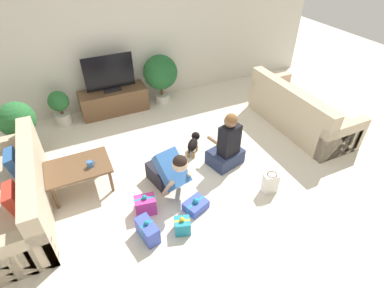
{
  "coord_description": "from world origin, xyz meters",
  "views": [
    {
      "loc": [
        -1.44,
        -3.17,
        3.2
      ],
      "look_at": [
        0.1,
        0.1,
        0.45
      ],
      "focal_mm": 28.0,
      "sensor_mm": 36.0,
      "label": 1
    }
  ],
  "objects": [
    {
      "name": "tv",
      "position": [
        -0.59,
        2.32,
        0.8
      ],
      "size": [
        0.94,
        0.2,
        0.7
      ],
      "color": "black",
      "rests_on": "tv_console"
    },
    {
      "name": "gift_box_a",
      "position": [
        -0.23,
        -0.72,
        0.07
      ],
      "size": [
        0.37,
        0.33,
        0.2
      ],
      "rotation": [
        0.0,
        0.0,
        0.35
      ],
      "color": "#3D51BC",
      "rests_on": "ground_plane"
    },
    {
      "name": "person_kneeling",
      "position": [
        -0.41,
        -0.22,
        0.36
      ],
      "size": [
        0.48,
        0.84,
        0.81
      ],
      "rotation": [
        0.0,
        0.0,
        0.22
      ],
      "color": "#23232D",
      "rests_on": "ground_plane"
    },
    {
      "name": "sofa_left",
      "position": [
        -2.4,
        0.23,
        0.3
      ],
      "size": [
        0.9,
        2.08,
        0.85
      ],
      "rotation": [
        0.0,
        0.0,
        -1.57
      ],
      "color": "#C6B293",
      "rests_on": "ground_plane"
    },
    {
      "name": "mug",
      "position": [
        -1.39,
        0.27,
        0.47
      ],
      "size": [
        0.12,
        0.08,
        0.09
      ],
      "color": "#386BAD",
      "rests_on": "coffee_table"
    },
    {
      "name": "tv_console",
      "position": [
        -0.59,
        2.32,
        0.24
      ],
      "size": [
        1.31,
        0.48,
        0.48
      ],
      "color": "brown",
      "rests_on": "ground_plane"
    },
    {
      "name": "potted_plant_back_right",
      "position": [
        0.41,
        2.27,
        0.66
      ],
      "size": [
        0.7,
        0.7,
        1.03
      ],
      "color": "beige",
      "rests_on": "ground_plane"
    },
    {
      "name": "gift_box_c",
      "position": [
        -0.96,
        -0.87,
        0.13
      ],
      "size": [
        0.23,
        0.37,
        0.31
      ],
      "rotation": [
        0.0,
        0.0,
        0.2
      ],
      "color": "#3D51BC",
      "rests_on": "ground_plane"
    },
    {
      "name": "gift_box_d",
      "position": [
        -0.54,
        -0.98,
        0.1
      ],
      "size": [
        0.24,
        0.23,
        0.26
      ],
      "rotation": [
        0.0,
        0.0,
        -0.3
      ],
      "color": "teal",
      "rests_on": "ground_plane"
    },
    {
      "name": "gift_box_b",
      "position": [
        -0.86,
        -0.48,
        0.13
      ],
      "size": [
        0.3,
        0.23,
        0.32
      ],
      "rotation": [
        0.0,
        0.0,
        -0.15
      ],
      "color": "#CC3389",
      "rests_on": "ground_plane"
    },
    {
      "name": "ground_plane",
      "position": [
        0.0,
        0.0,
        0.0
      ],
      "size": [
        16.0,
        16.0,
        0.0
      ],
      "primitive_type": "plane",
      "color": "beige"
    },
    {
      "name": "coffee_table",
      "position": [
        -1.56,
        0.35,
        0.37
      ],
      "size": [
        0.88,
        0.61,
        0.42
      ],
      "color": "brown",
      "rests_on": "ground_plane"
    },
    {
      "name": "person_sitting",
      "position": [
        0.63,
        -0.07,
        0.35
      ],
      "size": [
        0.6,
        0.56,
        0.95
      ],
      "rotation": [
        0.0,
        0.0,
        3.39
      ],
      "color": "#283351",
      "rests_on": "ground_plane"
    },
    {
      "name": "sofa_right",
      "position": [
        2.4,
        0.3,
        0.3
      ],
      "size": [
        0.9,
        2.08,
        0.85
      ],
      "rotation": [
        0.0,
        0.0,
        1.57
      ],
      "color": "#C6B293",
      "rests_on": "ground_plane"
    },
    {
      "name": "wall_back",
      "position": [
        0.0,
        2.63,
        1.3
      ],
      "size": [
        8.4,
        0.06,
        2.6
      ],
      "color": "beige",
      "rests_on": "ground_plane"
    },
    {
      "name": "potted_plant_back_left",
      "position": [
        -1.6,
        2.27,
        0.4
      ],
      "size": [
        0.37,
        0.37,
        0.69
      ],
      "color": "beige",
      "rests_on": "ground_plane"
    },
    {
      "name": "dog",
      "position": [
        0.28,
        0.42,
        0.2
      ],
      "size": [
        0.36,
        0.41,
        0.31
      ],
      "rotation": [
        0.0,
        0.0,
        2.44
      ],
      "color": "black",
      "rests_on": "ground_plane"
    },
    {
      "name": "potted_plant_corner_left",
      "position": [
        -2.25,
        1.62,
        0.57
      ],
      "size": [
        0.57,
        0.57,
        0.94
      ],
      "color": "#A36042",
      "rests_on": "ground_plane"
    },
    {
      "name": "gift_bag_a",
      "position": [
        0.88,
        -0.88,
        0.16
      ],
      "size": [
        0.23,
        0.16,
        0.34
      ],
      "rotation": [
        0.0,
        0.0,
        -0.17
      ],
      "color": "white",
      "rests_on": "ground_plane"
    }
  ]
}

